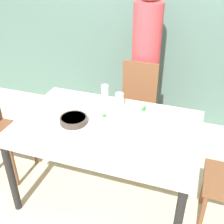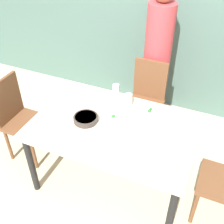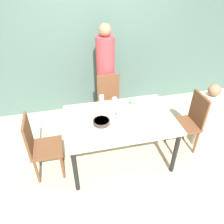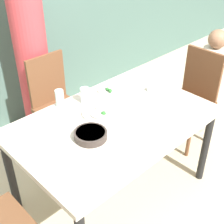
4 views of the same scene
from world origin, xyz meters
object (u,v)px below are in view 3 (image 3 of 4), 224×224
(glass_water_tall, at_px, (115,102))
(chair_child_spot, at_px, (189,121))
(person_adult, at_px, (106,77))
(plate_rice_adult, at_px, (132,102))
(person_child, at_px, (206,118))
(chair_adult_spot, at_px, (110,101))
(bowl_curry, at_px, (101,122))

(glass_water_tall, bearing_deg, chair_child_spot, -17.26)
(person_adult, xyz_separation_m, plate_rice_adult, (0.23, -0.82, -0.04))
(chair_child_spot, relative_size, person_child, 0.86)
(chair_child_spot, height_order, plate_rice_adult, chair_child_spot)
(plate_rice_adult, bearing_deg, glass_water_tall, 178.90)
(person_adult, height_order, glass_water_tall, person_adult)
(chair_adult_spot, bearing_deg, plate_rice_adult, -65.33)
(person_adult, relative_size, bowl_curry, 7.61)
(chair_child_spot, bearing_deg, glass_water_tall, -107.26)
(glass_water_tall, bearing_deg, chair_adult_spot, 85.41)
(chair_adult_spot, distance_m, plate_rice_adult, 0.60)
(person_child, bearing_deg, person_adult, 138.75)
(plate_rice_adult, xyz_separation_m, glass_water_tall, (-0.27, 0.01, 0.05))
(chair_adult_spot, xyz_separation_m, chair_child_spot, (1.02, -0.82, 0.00))
(chair_adult_spot, xyz_separation_m, plate_rice_adult, (0.23, -0.50, 0.25))
(person_adult, height_order, person_child, person_adult)
(chair_adult_spot, distance_m, person_child, 1.54)
(person_adult, relative_size, glass_water_tall, 13.51)
(chair_adult_spot, distance_m, chair_child_spot, 1.31)
(chair_adult_spot, height_order, person_adult, person_adult)
(bowl_curry, bearing_deg, person_adult, 75.56)
(person_adult, height_order, plate_rice_adult, person_adult)
(chair_child_spot, relative_size, person_adult, 0.55)
(chair_child_spot, bearing_deg, person_child, 90.00)
(person_child, relative_size, plate_rice_adult, 4.98)
(person_adult, bearing_deg, plate_rice_adult, -74.41)
(bowl_curry, xyz_separation_m, glass_water_tall, (0.27, 0.37, 0.04))
(person_child, relative_size, glass_water_tall, 8.69)
(chair_adult_spot, bearing_deg, glass_water_tall, -94.59)
(plate_rice_adult, height_order, glass_water_tall, glass_water_tall)
(plate_rice_adult, bearing_deg, chair_child_spot, -22.25)
(chair_child_spot, bearing_deg, plate_rice_adult, -112.25)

